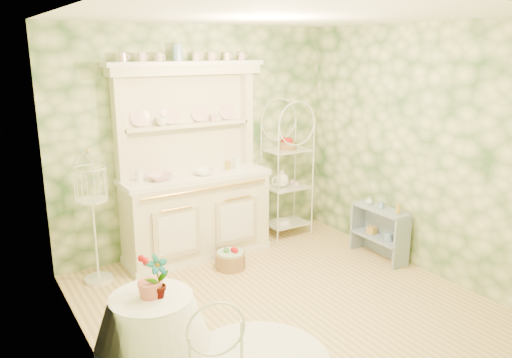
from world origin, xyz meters
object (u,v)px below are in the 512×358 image
round_table (154,347)px  floor_basket (230,258)px  kitchen_dresser (195,163)px  bakers_rack (287,171)px  side_shelf (379,234)px  birdcage_stand (94,221)px

round_table → floor_basket: bearing=45.3°
kitchen_dresser → round_table: (-1.31, -2.02, -0.84)m
bakers_rack → floor_basket: 1.51m
round_table → floor_basket: 2.08m
kitchen_dresser → round_table: 2.55m
floor_basket → bakers_rack: bearing=25.9°
side_shelf → birdcage_stand: size_ratio=0.50×
floor_basket → side_shelf: bearing=-21.8°
kitchen_dresser → round_table: size_ratio=3.70×
kitchen_dresser → bakers_rack: 1.36m
side_shelf → birdcage_stand: (-3.01, 1.13, 0.39)m
birdcage_stand → floor_basket: (1.36, -0.47, -0.56)m
bakers_rack → birdcage_stand: bakers_rack is taller
birdcage_stand → kitchen_dresser: bearing=3.6°
floor_basket → kitchen_dresser: bearing=105.3°
bakers_rack → side_shelf: bearing=-69.7°
round_table → bakers_rack: bearing=37.8°
bakers_rack → round_table: 3.38m
bakers_rack → side_shelf: bakers_rack is taller
birdcage_stand → side_shelf: bearing=-20.6°
side_shelf → round_table: size_ratio=1.09×
bakers_rack → side_shelf: size_ratio=2.57×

